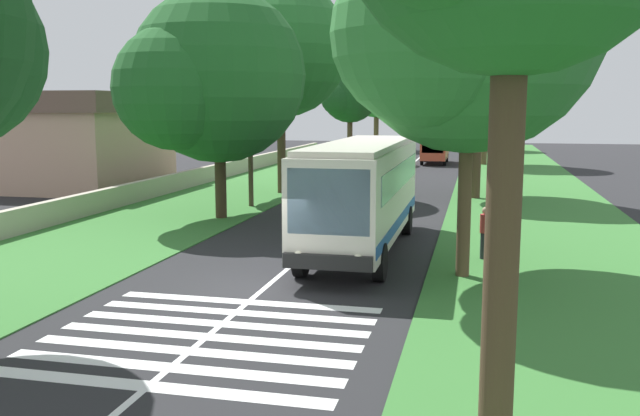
{
  "coord_description": "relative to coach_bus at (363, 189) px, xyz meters",
  "views": [
    {
      "loc": [
        -16.79,
        -5.57,
        4.9
      ],
      "look_at": [
        4.84,
        -0.54,
        1.6
      ],
      "focal_mm": 38.39,
      "sensor_mm": 36.0,
      "label": 1
    }
  ],
  "objects": [
    {
      "name": "trailing_car_0",
      "position": [
        19.38,
        3.36,
        -1.48
      ],
      "size": [
        4.3,
        1.78,
        1.43
      ],
      "color": "silver",
      "rests_on": "ground"
    },
    {
      "name": "trailing_car_1",
      "position": [
        29.22,
        3.85,
        -1.48
      ],
      "size": [
        4.3,
        1.78,
        1.43
      ],
      "color": "#B7A893",
      "rests_on": "ground"
    },
    {
      "name": "centre_line",
      "position": [
        9.13,
        1.8,
        -2.14
      ],
      "size": [
        110.0,
        0.16,
        0.01
      ],
      "primitive_type": "cube",
      "color": "silver",
      "rests_on": "ground"
    },
    {
      "name": "roadside_wall",
      "position": [
        14.13,
        13.4,
        -1.6
      ],
      "size": [
        70.0,
        0.4,
        1.02
      ],
      "primitive_type": "cube",
      "color": "#B2A893",
      "rests_on": "grass_verge_left"
    },
    {
      "name": "roadside_tree_right_0",
      "position": [
        36.83,
        -3.97,
        6.46
      ],
      "size": [
        8.69,
        7.33,
        12.44
      ],
      "color": "brown",
      "rests_on": "grass_verge_right"
    },
    {
      "name": "roadside_tree_left_3",
      "position": [
        14.42,
        7.37,
        5.73
      ],
      "size": [
        9.05,
        7.6,
        11.84
      ],
      "color": "#4C3826",
      "rests_on": "grass_verge_left"
    },
    {
      "name": "roadside_tree_left_4",
      "position": [
        37.14,
        7.53,
        3.77
      ],
      "size": [
        5.95,
        5.14,
        8.59
      ],
      "color": "#4C3826",
      "rests_on": "grass_verge_left"
    },
    {
      "name": "roadside_building",
      "position": [
        14.61,
        20.36,
        0.78
      ],
      "size": [
        10.33,
        9.58,
        5.74
      ],
      "color": "tan",
      "rests_on": "ground"
    },
    {
      "name": "roadside_tree_left_2",
      "position": [
        54.58,
        7.81,
        4.51
      ],
      "size": [
        7.37,
        6.31,
        9.94
      ],
      "color": "brown",
      "rests_on": "grass_verge_left"
    },
    {
      "name": "grass_verge_right",
      "position": [
        9.13,
        -6.4,
        -2.13
      ],
      "size": [
        120.0,
        8.0,
        0.04
      ],
      "primitive_type": "cube",
      "color": "#387533",
      "rests_on": "ground"
    },
    {
      "name": "zebra_crossing",
      "position": [
        -9.45,
        1.8,
        -2.14
      ],
      "size": [
        5.85,
        6.8,
        0.01
      ],
      "color": "silver",
      "rests_on": "ground"
    },
    {
      "name": "grass_verge_left",
      "position": [
        9.13,
        10.0,
        -2.13
      ],
      "size": [
        120.0,
        8.0,
        0.04
      ],
      "primitive_type": "cube",
      "color": "#387533",
      "rests_on": "ground"
    },
    {
      "name": "coach_bus",
      "position": [
        0.0,
        0.0,
        0.0
      ],
      "size": [
        11.16,
        2.62,
        3.73
      ],
      "color": "silver",
      "rests_on": "ground"
    },
    {
      "name": "roadside_tree_left_1",
      "position": [
        5.48,
        7.48,
        3.86
      ],
      "size": [
        9.2,
        7.52,
        9.94
      ],
      "color": "#3D2D1E",
      "rests_on": "grass_verge_left"
    },
    {
      "name": "roadside_tree_right_1",
      "position": [
        -2.84,
        -3.21,
        4.96
      ],
      "size": [
        8.76,
        7.43,
        10.97
      ],
      "color": "brown",
      "rests_on": "grass_verge_right"
    },
    {
      "name": "roadside_tree_right_2",
      "position": [
        14.95,
        -3.52,
        4.96
      ],
      "size": [
        8.12,
        6.93,
        10.72
      ],
      "color": "#4C3826",
      "rests_on": "grass_verge_right"
    },
    {
      "name": "pedestrian",
      "position": [
        -0.44,
        -4.05,
        -1.24
      ],
      "size": [
        0.34,
        0.34,
        1.69
      ],
      "color": "#26262D",
      "rests_on": "grass_verge_right"
    },
    {
      "name": "trailing_minibus_0",
      "position": [
        37.34,
        -0.05,
        -0.6
      ],
      "size": [
        6.0,
        2.14,
        2.53
      ],
      "color": "#CC4C33",
      "rests_on": "ground"
    },
    {
      "name": "roadside_tree_right_3",
      "position": [
        57.05,
        -3.36,
        3.54
      ],
      "size": [
        7.9,
        6.5,
        9.07
      ],
      "color": "#4C3826",
      "rests_on": "grass_verge_right"
    },
    {
      "name": "ground",
      "position": [
        -5.87,
        1.8,
        -2.15
      ],
      "size": [
        160.0,
        160.0,
        0.0
      ],
      "primitive_type": "plane",
      "color": "#262628"
    },
    {
      "name": "utility_pole",
      "position": [
        9.1,
        7.1,
        1.69
      ],
      "size": [
        0.24,
        1.4,
        7.32
      ],
      "color": "#473828",
      "rests_on": "grass_verge_left"
    }
  ]
}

